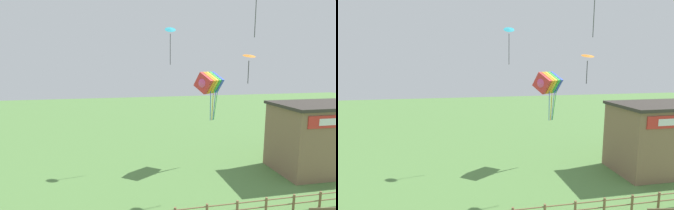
{
  "view_description": "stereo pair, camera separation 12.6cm",
  "coord_description": "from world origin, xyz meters",
  "views": [
    {
      "loc": [
        -2.91,
        -6.89,
        8.75
      ],
      "look_at": [
        0.0,
        7.8,
        6.33
      ],
      "focal_mm": 28.0,
      "sensor_mm": 36.0,
      "label": 1
    },
    {
      "loc": [
        -2.78,
        -6.92,
        8.75
      ],
      "look_at": [
        0.0,
        7.8,
        6.33
      ],
      "focal_mm": 28.0,
      "sensor_mm": 36.0,
      "label": 2
    }
  ],
  "objects": [
    {
      "name": "seaside_building",
      "position": [
        12.97,
        10.87,
        2.8
      ],
      "size": [
        7.05,
        4.73,
        5.57
      ],
      "color": "#84664C",
      "rests_on": "ground_plane"
    },
    {
      "name": "kite_rainbow_parafoil",
      "position": [
        4.76,
        14.06,
        7.09
      ],
      "size": [
        2.94,
        2.77,
        4.15
      ],
      "color": "#E54C8C"
    },
    {
      "name": "kite_cyan_delta",
      "position": [
        1.56,
        14.74,
        11.29
      ],
      "size": [
        0.96,
        0.87,
        3.13
      ],
      "color": "#2DB2C6"
    },
    {
      "name": "kite_orange_delta",
      "position": [
        5.65,
        9.08,
        9.13
      ],
      "size": [
        0.85,
        0.84,
        1.97
      ],
      "color": "orange"
    }
  ]
}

